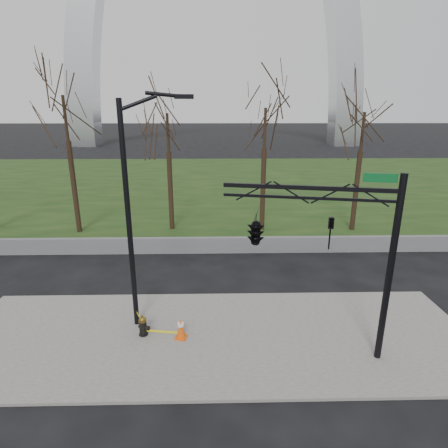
{
  "coord_description": "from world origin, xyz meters",
  "views": [
    {
      "loc": [
        0.1,
        -10.9,
        7.59
      ],
      "look_at": [
        0.38,
        2.0,
        3.56
      ],
      "focal_mm": 28.88,
      "sensor_mm": 36.0,
      "label": 1
    }
  ],
  "objects_px": {
    "fire_hydrant": "(143,326)",
    "traffic_signal_mast": "(281,231)",
    "traffic_cone": "(181,328)",
    "street_light": "(134,203)"
  },
  "relations": [
    {
      "from": "fire_hydrant",
      "to": "traffic_signal_mast",
      "type": "height_order",
      "value": "traffic_signal_mast"
    },
    {
      "from": "traffic_cone",
      "to": "street_light",
      "type": "distance_m",
      "value": 4.58
    },
    {
      "from": "fire_hydrant",
      "to": "street_light",
      "type": "height_order",
      "value": "street_light"
    },
    {
      "from": "fire_hydrant",
      "to": "traffic_cone",
      "type": "distance_m",
      "value": 1.34
    },
    {
      "from": "street_light",
      "to": "traffic_signal_mast",
      "type": "relative_size",
      "value": 1.37
    },
    {
      "from": "street_light",
      "to": "fire_hydrant",
      "type": "bearing_deg",
      "value": -88.93
    },
    {
      "from": "traffic_cone",
      "to": "traffic_signal_mast",
      "type": "bearing_deg",
      "value": -8.62
    },
    {
      "from": "traffic_cone",
      "to": "street_light",
      "type": "relative_size",
      "value": 0.09
    },
    {
      "from": "fire_hydrant",
      "to": "traffic_cone",
      "type": "bearing_deg",
      "value": 16.37
    },
    {
      "from": "traffic_cone",
      "to": "street_light",
      "type": "xyz_separation_m",
      "value": [
        -1.49,
        0.97,
        4.22
      ]
    }
  ]
}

